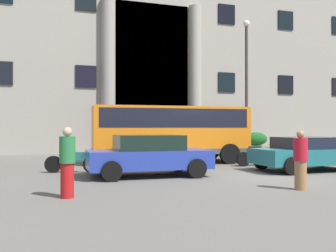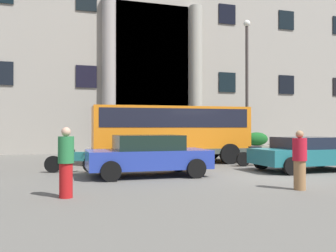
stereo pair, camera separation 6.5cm
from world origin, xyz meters
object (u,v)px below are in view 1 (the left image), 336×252
(pedestrian_child_trailing, at_px, (301,160))
(motorcycle_near_kerb, at_px, (71,160))
(white_taxi_kerbside, at_px, (307,153))
(pedestrian_woman_with_bag, at_px, (67,162))
(hedge_planter_entrance_right, at_px, (120,145))
(orange_minibus, at_px, (170,129))
(scooter_by_planter, at_px, (258,155))
(hedge_planter_west, at_px, (208,144))
(bus_stop_sign, at_px, (240,129))
(hedge_planter_east, at_px, (256,143))
(parked_sedan_far, at_px, (148,155))
(lamppost_plaza_centre, at_px, (246,77))

(pedestrian_child_trailing, bearing_deg, motorcycle_near_kerb, -107.66)
(white_taxi_kerbside, bearing_deg, pedestrian_woman_with_bag, -161.41)
(motorcycle_near_kerb, bearing_deg, white_taxi_kerbside, 3.22)
(hedge_planter_entrance_right, bearing_deg, white_taxi_kerbside, -62.01)
(orange_minibus, bearing_deg, scooter_by_planter, -34.48)
(hedge_planter_west, distance_m, pedestrian_woman_with_bag, 15.52)
(bus_stop_sign, distance_m, hedge_planter_east, 4.22)
(orange_minibus, height_order, parked_sedan_far, orange_minibus)
(bus_stop_sign, relative_size, lamppost_plaza_centre, 0.31)
(motorcycle_near_kerb, bearing_deg, pedestrian_woman_with_bag, -77.00)
(parked_sedan_far, relative_size, pedestrian_woman_with_bag, 2.48)
(hedge_planter_east, height_order, white_taxi_kerbside, hedge_planter_east)
(hedge_planter_east, distance_m, pedestrian_child_trailing, 14.57)
(orange_minibus, distance_m, lamppost_plaza_centre, 7.40)
(parked_sedan_far, bearing_deg, pedestrian_child_trailing, -50.27)
(orange_minibus, height_order, bus_stop_sign, orange_minibus)
(parked_sedan_far, xyz_separation_m, white_taxi_kerbside, (6.03, -0.31, -0.04))
(lamppost_plaza_centre, bearing_deg, motorcycle_near_kerb, -150.57)
(bus_stop_sign, bearing_deg, hedge_planter_east, 46.98)
(hedge_planter_west, xyz_separation_m, scooter_by_planter, (-1.07, -7.68, -0.14))
(orange_minibus, relative_size, hedge_planter_entrance_right, 3.50)
(bus_stop_sign, relative_size, pedestrian_child_trailing, 1.62)
(hedge_planter_east, relative_size, pedestrian_child_trailing, 1.08)
(lamppost_plaza_centre, bearing_deg, pedestrian_woman_with_bag, -134.91)
(hedge_planter_west, relative_size, hedge_planter_east, 1.19)
(orange_minibus, xyz_separation_m, hedge_planter_east, (7.47, 4.97, -0.90))
(hedge_planter_west, distance_m, hedge_planter_entrance_right, 5.52)
(motorcycle_near_kerb, height_order, pedestrian_child_trailing, pedestrian_child_trailing)
(hedge_planter_west, bearing_deg, scooter_by_planter, -97.94)
(bus_stop_sign, distance_m, parked_sedan_far, 9.23)
(orange_minibus, xyz_separation_m, pedestrian_woman_with_bag, (-4.84, -7.39, -0.73))
(hedge_planter_entrance_right, relative_size, pedestrian_woman_with_bag, 1.26)
(parked_sedan_far, xyz_separation_m, motorcycle_near_kerb, (-2.40, 1.73, -0.25))
(parked_sedan_far, height_order, motorcycle_near_kerb, parked_sedan_far)
(hedge_planter_west, bearing_deg, motorcycle_near_kerb, -138.22)
(parked_sedan_far, bearing_deg, scooter_by_planter, 20.10)
(hedge_planter_entrance_right, relative_size, motorcycle_near_kerb, 1.06)
(hedge_planter_entrance_right, distance_m, lamppost_plaza_centre, 8.48)
(orange_minibus, relative_size, bus_stop_sign, 2.85)
(bus_stop_sign, relative_size, white_taxi_kerbside, 0.62)
(hedge_planter_west, relative_size, pedestrian_child_trailing, 1.28)
(bus_stop_sign, bearing_deg, white_taxi_kerbside, -96.50)
(hedge_planter_east, distance_m, motorcycle_near_kerb, 14.14)
(hedge_planter_west, relative_size, hedge_planter_entrance_right, 0.97)
(white_taxi_kerbside, relative_size, motorcycle_near_kerb, 2.10)
(bus_stop_sign, distance_m, scooter_by_planter, 4.78)
(hedge_planter_west, xyz_separation_m, lamppost_plaza_centre, (1.66, -1.92, 4.03))
(hedge_planter_east, bearing_deg, lamppost_plaza_centre, -134.65)
(bus_stop_sign, relative_size, hedge_planter_west, 1.26)
(hedge_planter_east, bearing_deg, bus_stop_sign, -133.02)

